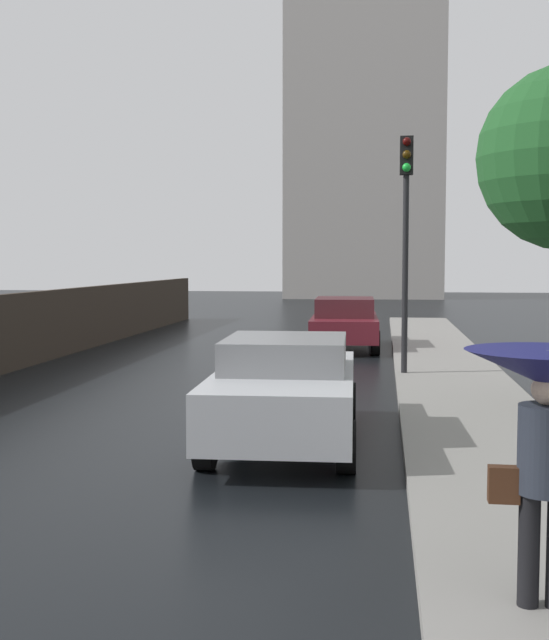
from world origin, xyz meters
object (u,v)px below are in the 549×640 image
Objects in this scene: car_silver_mid_road at (286,389)px; car_maroon_far_ahead at (345,322)px; pedestrian_with_umbrella_near at (546,401)px; traffic_light at (406,211)px.

car_silver_mid_road is 1.00× the size of car_maroon_far_ahead.
traffic_light is (-0.62, 11.12, 1.88)m from pedestrian_with_umbrella_near.
car_maroon_far_ahead is 2.58× the size of pedestrian_with_umbrella_near.
car_silver_mid_road is at bearing -105.59° from traffic_light.
pedestrian_with_umbrella_near reaches higher than car_maroon_far_ahead.
car_maroon_far_ahead is 0.92× the size of traffic_light.
pedestrian_with_umbrella_near is 0.36× the size of traffic_light.
car_maroon_far_ahead is 6.34m from traffic_light.
car_silver_mid_road reaches higher than car_maroon_far_ahead.
pedestrian_with_umbrella_near is at bearing -67.67° from car_silver_mid_road.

